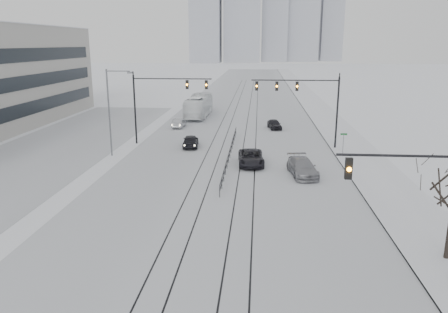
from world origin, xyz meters
The scene contains 18 objects.
road centered at (0.00, 60.00, 0.01)m, with size 22.00×260.00×0.02m, color silver.
sidewalk_east centered at (13.50, 60.00, 0.08)m, with size 5.00×260.00×0.16m, color silver.
curb centered at (11.05, 60.00, 0.06)m, with size 0.10×260.00×0.12m, color gray.
parking_strip centered at (-20.00, 35.00, 0.01)m, with size 14.00×60.00×0.03m, color silver.
tram_rails centered at (0.00, 40.00, 0.02)m, with size 5.30×180.00×0.01m.
skyline centered at (5.02, 273.63, 30.65)m, with size 96.00×48.00×72.00m.
traffic_mast_near centered at (10.79, 6.00, 4.56)m, with size 6.10×0.37×7.00m.
traffic_mast_ne centered at (8.15, 34.99, 5.76)m, with size 9.60×0.37×8.00m.
traffic_mast_nw centered at (-8.52, 36.00, 5.57)m, with size 9.10×0.37×8.00m.
street_light_west centered at (-12.20, 30.00, 5.21)m, with size 2.73×0.25×9.00m.
median_fence centered at (0.00, 30.00, 0.53)m, with size 0.06×24.00×1.00m.
street_sign centered at (11.80, 32.00, 1.61)m, with size 0.70×0.06×2.40m.
sedan_sb_inner centered at (-4.79, 34.52, 0.72)m, with size 1.70×4.22×1.44m, color black.
sedan_sb_outer centered at (-8.28, 46.37, 0.66)m, with size 1.40×4.00×1.32m, color #9C9EA3.
sedan_nb_front centered at (2.21, 27.54, 0.72)m, with size 2.39×5.17×1.44m, color black.
sedan_nb_right centered at (6.86, 24.38, 0.76)m, with size 2.12×5.21×1.51m, color gray.
sedan_nb_far centered at (5.09, 46.32, 0.65)m, with size 1.53×3.80×1.29m, color black.
box_truck centered at (-6.76, 55.91, 1.70)m, with size 2.86×12.23×3.41m, color white.
Camera 1 is at (2.83, -13.53, 11.49)m, focal length 35.00 mm.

